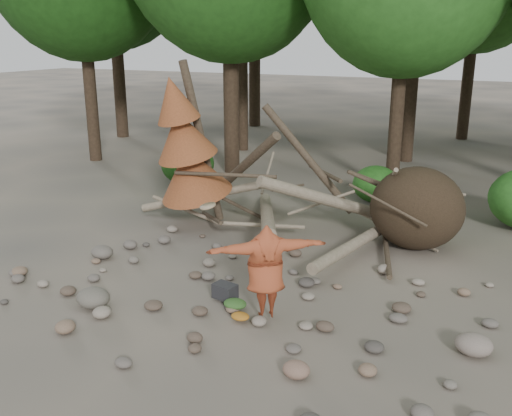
% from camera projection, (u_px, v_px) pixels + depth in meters
% --- Properties ---
extents(ground, '(120.00, 120.00, 0.00)m').
position_uv_depth(ground, '(236.00, 299.00, 11.03)').
color(ground, '#514C44').
rests_on(ground, ground).
extents(deadfall_pile, '(8.55, 5.24, 3.30)m').
position_uv_depth(deadfall_pile, '(391.00, 208.00, 13.61)').
color(deadfall_pile, '#332619').
rests_on(deadfall_pile, ground).
extents(dead_conifer, '(2.06, 2.16, 4.35)m').
position_uv_depth(dead_conifer, '(187.00, 149.00, 14.60)').
color(dead_conifer, '#4C3F30').
rests_on(dead_conifer, ground).
extents(bush_left, '(1.80, 1.80, 1.44)m').
position_uv_depth(bush_left, '(188.00, 164.00, 19.29)').
color(bush_left, '#1D4E15').
rests_on(bush_left, ground).
extents(bush_mid, '(1.40, 1.40, 1.12)m').
position_uv_depth(bush_mid, '(376.00, 184.00, 17.30)').
color(bush_mid, '#27641C').
rests_on(bush_mid, ground).
extents(frisbee_thrower, '(2.18, 1.73, 2.04)m').
position_uv_depth(frisbee_thrower, '(266.00, 271.00, 9.99)').
color(frisbee_thrower, '#9D4123').
rests_on(frisbee_thrower, ground).
extents(backpack, '(0.49, 0.38, 0.29)m').
position_uv_depth(backpack, '(225.00, 294.00, 10.92)').
color(backpack, black).
rests_on(backpack, ground).
extents(cloth_green, '(0.44, 0.37, 0.17)m').
position_uv_depth(cloth_green, '(235.00, 306.00, 10.57)').
color(cloth_green, '#315B24').
rests_on(cloth_green, ground).
extents(cloth_orange, '(0.34, 0.28, 0.12)m').
position_uv_depth(cloth_orange, '(240.00, 319.00, 10.14)').
color(cloth_orange, '#A4651C').
rests_on(cloth_orange, ground).
extents(boulder_front_left, '(0.64, 0.57, 0.38)m').
position_uv_depth(boulder_front_left, '(93.00, 298.00, 10.66)').
color(boulder_front_left, '#635E53').
rests_on(boulder_front_left, ground).
extents(boulder_front_right, '(0.42, 0.38, 0.25)m').
position_uv_depth(boulder_front_right, '(296.00, 370.00, 8.49)').
color(boulder_front_right, '#836352').
rests_on(boulder_front_right, ground).
extents(boulder_mid_right, '(0.59, 0.53, 0.35)m').
position_uv_depth(boulder_mid_right, '(474.00, 345.00, 9.08)').
color(boulder_mid_right, gray).
rests_on(boulder_mid_right, ground).
extents(boulder_mid_left, '(0.51, 0.46, 0.31)m').
position_uv_depth(boulder_mid_left, '(102.00, 252.00, 13.00)').
color(boulder_mid_left, '#625B52').
rests_on(boulder_mid_left, ground).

